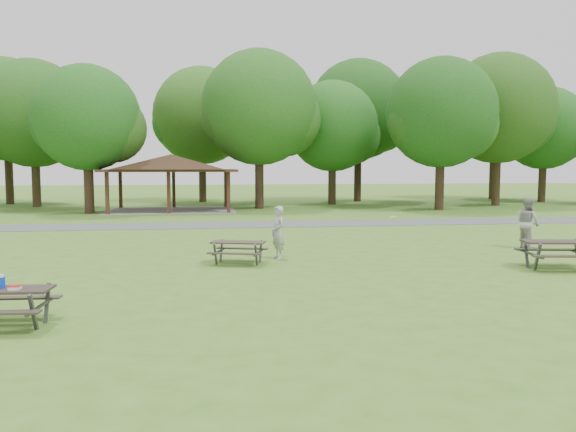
{
  "coord_description": "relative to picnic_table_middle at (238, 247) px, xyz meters",
  "views": [
    {
      "loc": [
        -1.63,
        -14.23,
        2.91
      ],
      "look_at": [
        1.0,
        4.0,
        1.3
      ],
      "focal_mm": 35.0,
      "sensor_mm": 36.0,
      "label": 1
    }
  ],
  "objects": [
    {
      "name": "tree_deep_a",
      "position": [
        -16.18,
        29.96,
        6.62
      ],
      "size": [
        8.4,
        8.0,
        11.38
      ],
      "color": "#2F2015",
      "rests_on": "ground"
    },
    {
      "name": "picnic_table_far",
      "position": [
        9.01,
        -2.18,
        0.1
      ],
      "size": [
        2.16,
        1.85,
        0.83
      ],
      "color": "#2D2520",
      "rests_on": "ground"
    },
    {
      "name": "frisbee_catcher",
      "position": [
        10.48,
        1.79,
        0.4
      ],
      "size": [
        0.82,
        0.99,
        1.83
      ],
      "primitive_type": "imported",
      "rotation": [
        0.0,
        0.0,
        1.73
      ],
      "color": "#9B9B9D",
      "rests_on": "ground"
    },
    {
      "name": "tree_row_f",
      "position": [
        8.81,
        25.96,
        5.33
      ],
      "size": [
        7.35,
        7.0,
        9.55
      ],
      "color": "black",
      "rests_on": "ground"
    },
    {
      "name": "tree_row_c",
      "position": [
        -13.18,
        26.46,
        6.02
      ],
      "size": [
        8.19,
        7.8,
        10.67
      ],
      "color": "#312216",
      "rests_on": "ground"
    },
    {
      "name": "asphalt_path",
      "position": [
        0.72,
        11.44,
        -0.5
      ],
      "size": [
        120.0,
        3.2,
        0.02
      ],
      "primitive_type": "cube",
      "color": "#4E4E51",
      "rests_on": "ground"
    },
    {
      "name": "tree_deep_b",
      "position": [
        -1.18,
        30.46,
        6.37
      ],
      "size": [
        8.4,
        8.0,
        11.13
      ],
      "color": "black",
      "rests_on": "ground"
    },
    {
      "name": "picnic_table_middle",
      "position": [
        0.0,
        0.0,
        0.0
      ],
      "size": [
        1.91,
        1.69,
        0.7
      ],
      "color": "#322B24",
      "rests_on": "ground"
    },
    {
      "name": "frisbee_in_flight",
      "position": [
        5.23,
        1.18,
        0.74
      ],
      "size": [
        0.34,
        0.34,
        0.02
      ],
      "color": "yellow",
      "rests_on": "ground"
    },
    {
      "name": "pavilion",
      "position": [
        -3.28,
        21.44,
        2.55
      ],
      "size": [
        8.6,
        7.01,
        3.76
      ],
      "color": "#361F13",
      "rests_on": "ground"
    },
    {
      "name": "tree_row_h",
      "position": [
        20.82,
        22.96,
        6.51
      ],
      "size": [
        8.61,
        8.2,
        11.37
      ],
      "color": "#322116",
      "rests_on": "ground"
    },
    {
      "name": "tree_row_e",
      "position": [
        2.82,
        22.46,
        6.27
      ],
      "size": [
        8.4,
        8.0,
        11.02
      ],
      "color": "black",
      "rests_on": "ground"
    },
    {
      "name": "frisbee_thrower",
      "position": [
        1.3,
        0.72,
        0.33
      ],
      "size": [
        0.58,
        0.71,
        1.68
      ],
      "primitive_type": "imported",
      "rotation": [
        0.0,
        0.0,
        -1.24
      ],
      "color": "#A2A3A5",
      "rests_on": "ground"
    },
    {
      "name": "tree_deep_d",
      "position": [
        24.82,
        30.96,
        6.51
      ],
      "size": [
        8.4,
        8.0,
        11.27
      ],
      "color": "black",
      "rests_on": "ground"
    },
    {
      "name": "tree_row_g",
      "position": [
        14.81,
        19.46,
        5.81
      ],
      "size": [
        7.77,
        7.4,
        10.25
      ],
      "color": "black",
      "rests_on": "ground"
    },
    {
      "name": "tree_row_i",
      "position": [
        26.81,
        26.46,
        5.4
      ],
      "size": [
        7.14,
        6.8,
        9.52
      ],
      "color": "black",
      "rests_on": "ground"
    },
    {
      "name": "tree_row_d",
      "position": [
        -8.2,
        19.96,
        5.26
      ],
      "size": [
        6.93,
        6.6,
        9.27
      ],
      "color": "#311F16",
      "rests_on": "ground"
    },
    {
      "name": "tree_deep_c",
      "position": [
        11.83,
        29.46,
        6.93
      ],
      "size": [
        8.82,
        8.4,
        11.9
      ],
      "color": "black",
      "rests_on": "ground"
    },
    {
      "name": "ground",
      "position": [
        0.72,
        -2.56,
        -0.51
      ],
      "size": [
        160.0,
        160.0,
        0.0
      ],
      "primitive_type": "plane",
      "color": "#416D1F",
      "rests_on": "ground"
    }
  ]
}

